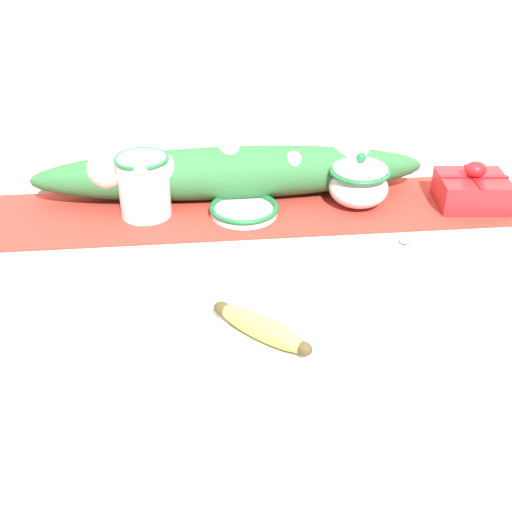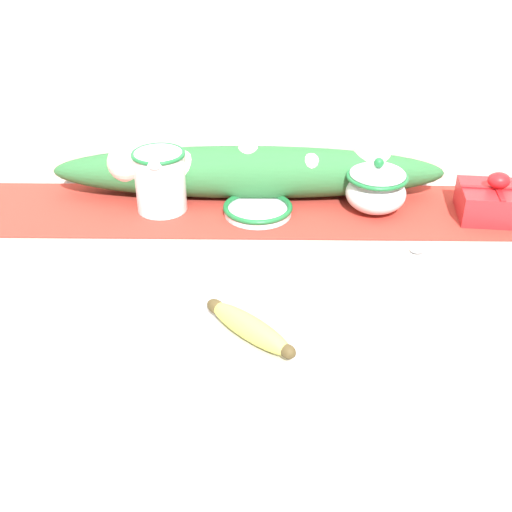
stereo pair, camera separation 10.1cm
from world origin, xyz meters
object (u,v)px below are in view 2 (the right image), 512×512
(sugar_bowl, at_px, (376,188))
(small_dish, at_px, (258,209))
(gift_box, at_px, (494,201))
(banana, at_px, (249,327))
(cream_pitcher, at_px, (160,179))
(spoon, at_px, (413,252))

(sugar_bowl, relative_size, small_dish, 0.88)
(gift_box, bearing_deg, small_dish, 179.73)
(banana, bearing_deg, cream_pitcher, 114.39)
(cream_pitcher, bearing_deg, small_dish, -6.17)
(sugar_bowl, bearing_deg, small_dish, -175.31)
(sugar_bowl, relative_size, banana, 0.84)
(gift_box, bearing_deg, banana, -140.81)
(banana, relative_size, spoon, 1.06)
(small_dish, relative_size, banana, 0.96)
(sugar_bowl, bearing_deg, gift_box, -5.31)
(banana, height_order, spoon, banana)
(gift_box, bearing_deg, sugar_bowl, 174.69)
(spoon, relative_size, gift_box, 0.94)
(banana, xyz_separation_m, gift_box, (0.46, 0.38, 0.02))
(banana, distance_m, gift_box, 0.60)
(sugar_bowl, height_order, spoon, sugar_bowl)
(sugar_bowl, height_order, gift_box, sugar_bowl)
(cream_pitcher, relative_size, small_dish, 0.91)
(spoon, bearing_deg, banana, -172.87)
(cream_pitcher, distance_m, sugar_bowl, 0.42)
(cream_pitcher, distance_m, banana, 0.44)
(small_dish, distance_m, spoon, 0.31)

